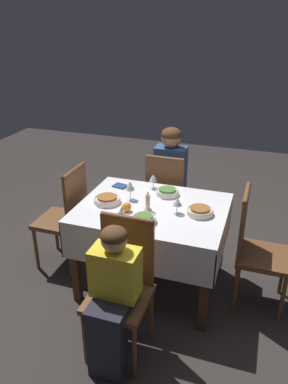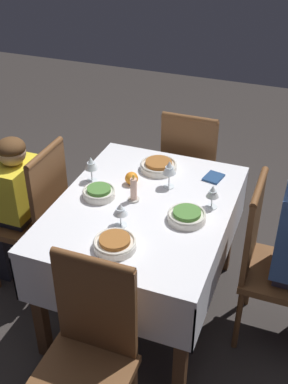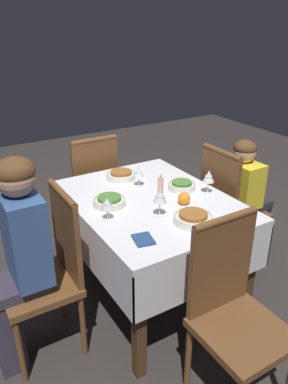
{
  "view_description": "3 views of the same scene",
  "coord_description": "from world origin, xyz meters",
  "px_view_note": "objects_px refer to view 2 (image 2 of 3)",
  "views": [
    {
      "loc": [
        0.78,
        -2.51,
        2.11
      ],
      "look_at": [
        -0.06,
        -0.04,
        0.89
      ],
      "focal_mm": 35.0,
      "sensor_mm": 36.0,
      "label": 1
    },
    {
      "loc": [
        1.95,
        0.74,
        2.2
      ],
      "look_at": [
        0.02,
        0.01,
        0.85
      ],
      "focal_mm": 45.0,
      "sensor_mm": 36.0,
      "label": 2
    },
    {
      "loc": [
        -1.76,
        1.1,
        1.76
      ],
      "look_at": [
        -0.08,
        0.09,
        0.85
      ],
      "focal_mm": 35.0,
      "sensor_mm": 36.0,
      "label": 3
    }
  ],
  "objects_px": {
    "bowl_east": "(115,243)",
    "bowl_west": "(159,166)",
    "bowl_north": "(187,216)",
    "wine_glass_south": "(91,164)",
    "wine_glass_west": "(169,168)",
    "person_child_yellow": "(11,204)",
    "orange_fruit": "(131,178)",
    "bowl_south": "(99,192)",
    "chair_north": "(270,259)",
    "chair_east": "(87,354)",
    "chair_south": "(36,213)",
    "napkin_red_folded": "(214,177)",
    "chair_west": "(191,169)",
    "candle_centerpiece": "(134,191)",
    "dining_table": "(144,221)",
    "wine_glass_east": "(120,210)",
    "wine_glass_north": "(213,192)"
  },
  "relations": [
    {
      "from": "orange_fruit",
      "to": "wine_glass_west",
      "type": "bearing_deg",
      "value": 102.98
    },
    {
      "from": "orange_fruit",
      "to": "bowl_south",
      "type": "bearing_deg",
      "value": -32.64
    },
    {
      "from": "wine_glass_north",
      "to": "bowl_east",
      "type": "height_order",
      "value": "wine_glass_north"
    },
    {
      "from": "bowl_south",
      "to": "bowl_north",
      "type": "bearing_deg",
      "value": 85.69
    },
    {
      "from": "person_child_yellow",
      "to": "wine_glass_south",
      "type": "distance_m",
      "value": 0.59
    },
    {
      "from": "person_child_yellow",
      "to": "bowl_east",
      "type": "relative_size",
      "value": 4.94
    },
    {
      "from": "wine_glass_east",
      "to": "bowl_south",
      "type": "bearing_deg",
      "value": -132.85
    },
    {
      "from": "wine_glass_north",
      "to": "dining_table",
      "type": "bearing_deg",
      "value": -73.35
    },
    {
      "from": "candle_centerpiece",
      "to": "bowl_west",
      "type": "bearing_deg",
      "value": 177.13
    },
    {
      "from": "chair_south",
      "to": "person_child_yellow",
      "type": "distance_m",
      "value": 0.17
    },
    {
      "from": "chair_east",
      "to": "orange_fruit",
      "type": "bearing_deg",
      "value": 100.88
    },
    {
      "from": "wine_glass_south",
      "to": "candle_centerpiece",
      "type": "xyz_separation_m",
      "value": [
        0.1,
        0.29,
        -0.05
      ]
    },
    {
      "from": "bowl_east",
      "to": "bowl_west",
      "type": "distance_m",
      "value": 0.75
    },
    {
      "from": "chair_east",
      "to": "bowl_north",
      "type": "xyz_separation_m",
      "value": [
        -0.76,
        0.2,
        0.25
      ]
    },
    {
      "from": "wine_glass_east",
      "to": "chair_east",
      "type": "bearing_deg",
      "value": 8.86
    },
    {
      "from": "dining_table",
      "to": "orange_fruit",
      "type": "xyz_separation_m",
      "value": [
        -0.17,
        -0.14,
        0.15
      ]
    },
    {
      "from": "wine_glass_south",
      "to": "napkin_red_folded",
      "type": "xyz_separation_m",
      "value": [
        -0.27,
        0.64,
        -0.11
      ]
    },
    {
      "from": "dining_table",
      "to": "wine_glass_east",
      "type": "relative_size",
      "value": 8.94
    },
    {
      "from": "person_child_yellow",
      "to": "bowl_west",
      "type": "bearing_deg",
      "value": 115.09
    },
    {
      "from": "wine_glass_west",
      "to": "wine_glass_north",
      "type": "bearing_deg",
      "value": 67.62
    },
    {
      "from": "chair_south",
      "to": "bowl_south",
      "type": "bearing_deg",
      "value": 89.01
    },
    {
      "from": "wine_glass_west",
      "to": "orange_fruit",
      "type": "xyz_separation_m",
      "value": [
        0.05,
        -0.21,
        -0.08
      ]
    },
    {
      "from": "chair_south",
      "to": "bowl_east",
      "type": "distance_m",
      "value": 0.81
    },
    {
      "from": "bowl_south",
      "to": "wine_glass_east",
      "type": "xyz_separation_m",
      "value": [
        0.19,
        0.21,
        0.07
      ]
    },
    {
      "from": "bowl_north",
      "to": "bowl_east",
      "type": "bearing_deg",
      "value": -37.49
    },
    {
      "from": "wine_glass_east",
      "to": "napkin_red_folded",
      "type": "height_order",
      "value": "wine_glass_east"
    },
    {
      "from": "dining_table",
      "to": "wine_glass_north",
      "type": "xyz_separation_m",
      "value": [
        -0.1,
        0.34,
        0.2
      ]
    },
    {
      "from": "bowl_west",
      "to": "candle_centerpiece",
      "type": "bearing_deg",
      "value": -2.87
    },
    {
      "from": "chair_north",
      "to": "bowl_north",
      "type": "height_order",
      "value": "chair_north"
    },
    {
      "from": "person_child_yellow",
      "to": "orange_fruit",
      "type": "distance_m",
      "value": 0.77
    },
    {
      "from": "chair_west",
      "to": "bowl_west",
      "type": "bearing_deg",
      "value": 78.91
    },
    {
      "from": "bowl_east",
      "to": "napkin_red_folded",
      "type": "relative_size",
      "value": 1.52
    },
    {
      "from": "candle_centerpiece",
      "to": "chair_north",
      "type": "bearing_deg",
      "value": 93.51
    },
    {
      "from": "bowl_east",
      "to": "wine_glass_west",
      "type": "distance_m",
      "value": 0.6
    },
    {
      "from": "wine_glass_south",
      "to": "wine_glass_west",
      "type": "height_order",
      "value": "wine_glass_west"
    },
    {
      "from": "dining_table",
      "to": "chair_south",
      "type": "xyz_separation_m",
      "value": [
        0.01,
        -0.68,
        -0.11
      ]
    },
    {
      "from": "chair_west",
      "to": "bowl_south",
      "type": "distance_m",
      "value": 0.91
    },
    {
      "from": "bowl_east",
      "to": "wine_glass_east",
      "type": "relative_size",
      "value": 1.56
    },
    {
      "from": "chair_east",
      "to": "bowl_west",
      "type": "distance_m",
      "value": 1.21
    },
    {
      "from": "chair_east",
      "to": "person_child_yellow",
      "type": "height_order",
      "value": "person_child_yellow"
    },
    {
      "from": "bowl_east",
      "to": "napkin_red_folded",
      "type": "bearing_deg",
      "value": 159.92
    },
    {
      "from": "candle_centerpiece",
      "to": "napkin_red_folded",
      "type": "bearing_deg",
      "value": 137.0
    },
    {
      "from": "chair_west",
      "to": "orange_fruit",
      "type": "height_order",
      "value": "chair_west"
    },
    {
      "from": "chair_south",
      "to": "napkin_red_folded",
      "type": "relative_size",
      "value": 7.25
    },
    {
      "from": "person_child_yellow",
      "to": "candle_centerpiece",
      "type": "xyz_separation_m",
      "value": [
        -0.03,
        0.79,
        0.26
      ]
    },
    {
      "from": "chair_west",
      "to": "candle_centerpiece",
      "type": "xyz_separation_m",
      "value": [
        0.79,
        -0.1,
        0.28
      ]
    },
    {
      "from": "wine_glass_south",
      "to": "orange_fruit",
      "type": "bearing_deg",
      "value": 102.27
    },
    {
      "from": "chair_west",
      "to": "napkin_red_folded",
      "type": "distance_m",
      "value": 0.54
    },
    {
      "from": "candle_centerpiece",
      "to": "person_child_yellow",
      "type": "bearing_deg",
      "value": -88.12
    },
    {
      "from": "bowl_north",
      "to": "bowl_west",
      "type": "height_order",
      "value": "same"
    }
  ]
}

